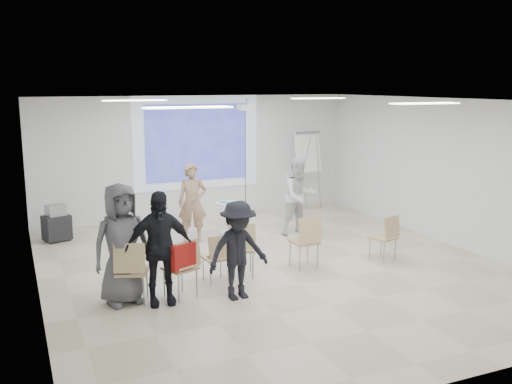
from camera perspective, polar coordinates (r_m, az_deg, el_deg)
name	(u,v)px	position (r m, az deg, el deg)	size (l,w,h in m)	color
floor	(273,269)	(10.50, 1.75, -7.74)	(8.00, 9.00, 0.10)	beige
ceiling	(274,98)	(9.96, 1.86, 9.42)	(8.00, 9.00, 0.10)	white
wall_back	(196,156)	(14.32, -5.99, 3.57)	(8.00, 0.10, 3.00)	silver
wall_left	(29,205)	(9.18, -21.72, -1.21)	(0.10, 9.00, 3.00)	silver
wall_right	(452,172)	(12.38, 19.03, 1.90)	(0.10, 9.00, 3.00)	silver
projection_halo	(197,143)	(14.22, -5.94, 4.94)	(3.20, 0.01, 2.30)	silver
projection_image	(197,143)	(14.20, -5.92, 4.93)	(2.60, 0.01, 1.90)	#3038A5
pedestal_table	(229,216)	(12.62, -2.72, -2.41)	(0.75, 0.75, 0.73)	white
player_left	(192,198)	(11.99, -6.38, -0.56)	(0.69, 0.47, 1.88)	tan
player_right	(300,192)	(12.54, 4.38, 0.00)	(0.91, 0.73, 1.89)	white
controller_left	(197,181)	(12.22, -5.95, 1.10)	(0.04, 0.13, 0.04)	white
controller_right	(287,176)	(12.62, 3.15, 1.61)	(0.04, 0.11, 0.04)	silver
chair_far_left	(131,267)	(8.79, -12.37, -7.37)	(0.61, 0.63, 0.99)	tan
chair_left_mid	(183,264)	(8.91, -7.28, -7.14)	(0.59, 0.61, 0.94)	tan
chair_left_inner	(217,255)	(9.53, -3.90, -6.26)	(0.42, 0.45, 0.84)	tan
chair_center	(241,245)	(9.76, -1.47, -5.32)	(0.58, 0.60, 0.98)	tan
chair_right_inner	(306,238)	(10.26, 5.06, -4.59)	(0.46, 0.50, 0.97)	tan
chair_right_far	(386,234)	(10.93, 12.91, -4.15)	(0.52, 0.54, 0.88)	tan
red_jacket	(184,257)	(8.72, -7.24, -6.42)	(0.42, 0.09, 0.40)	#A41814
laptop	(215,256)	(9.63, -4.11, -6.37)	(0.31, 0.22, 0.02)	black
audience_left	(159,240)	(8.64, -9.71, -4.72)	(1.16, 0.70, 2.00)	black
audience_mid	(238,244)	(8.76, -1.81, -5.21)	(1.13, 0.62, 1.75)	black
audience_outer	(121,237)	(8.76, -13.32, -4.39)	(1.01, 0.67, 2.07)	#515055
flipchart_easel	(308,153)	(14.84, 5.20, 3.95)	(0.89, 0.68, 2.08)	#93959B
av_cart	(57,224)	(12.78, -19.32, -3.07)	(0.62, 0.56, 0.78)	black
ceiling_projector	(247,114)	(11.38, -0.94, 7.78)	(0.30, 0.25, 3.00)	white
fluor_panel_nw	(135,100)	(11.24, -12.02, 8.94)	(1.20, 0.30, 0.02)	white
fluor_panel_ne	(318,98)	(12.66, 6.24, 9.30)	(1.20, 0.30, 0.02)	white
fluor_panel_sw	(188,107)	(7.84, -6.81, 8.39)	(1.20, 0.30, 0.02)	white
fluor_panel_se	(425,103)	(9.77, 16.53, 8.49)	(1.20, 0.30, 0.02)	white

